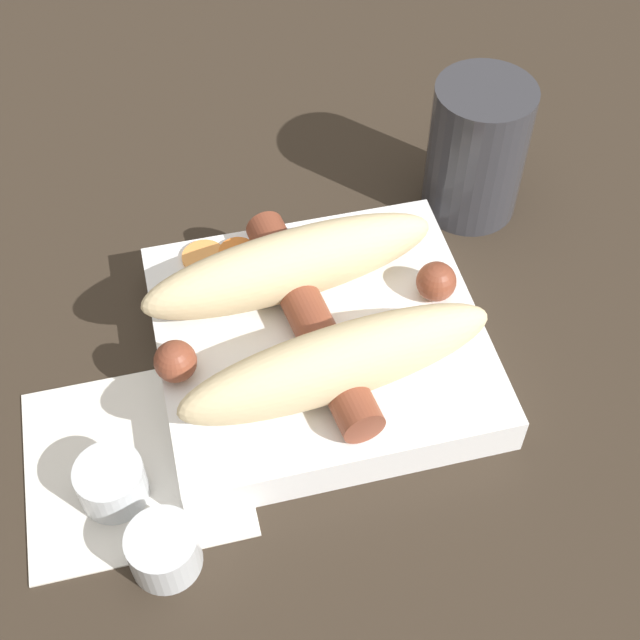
{
  "coord_description": "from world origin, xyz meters",
  "views": [
    {
      "loc": [
        -0.08,
        -0.35,
        0.49
      ],
      "look_at": [
        0.0,
        0.0,
        0.04
      ],
      "focal_mm": 50.0,
      "sensor_mm": 36.0,
      "label": 1
    }
  ],
  "objects_px": {
    "sausage": "(310,320)",
    "condiment_cup_far": "(164,551)",
    "food_tray": "(320,343)",
    "condiment_cup_near": "(112,484)",
    "bread_roll": "(313,312)",
    "drink_glass": "(477,150)"
  },
  "relations": [
    {
      "from": "sausage",
      "to": "condiment_cup_far",
      "type": "height_order",
      "value": "sausage"
    },
    {
      "from": "food_tray",
      "to": "condiment_cup_near",
      "type": "xyz_separation_m",
      "value": [
        -0.14,
        -0.07,
        -0.0
      ]
    },
    {
      "from": "condiment_cup_near",
      "to": "drink_glass",
      "type": "height_order",
      "value": "drink_glass"
    },
    {
      "from": "sausage",
      "to": "drink_glass",
      "type": "bearing_deg",
      "value": 37.56
    },
    {
      "from": "condiment_cup_far",
      "to": "food_tray",
      "type": "bearing_deg",
      "value": 45.27
    },
    {
      "from": "bread_roll",
      "to": "drink_glass",
      "type": "xyz_separation_m",
      "value": [
        0.15,
        0.12,
        -0.0
      ]
    },
    {
      "from": "sausage",
      "to": "condiment_cup_far",
      "type": "relative_size",
      "value": 4.93
    },
    {
      "from": "condiment_cup_near",
      "to": "bread_roll",
      "type": "bearing_deg",
      "value": 25.81
    },
    {
      "from": "sausage",
      "to": "condiment_cup_far",
      "type": "xyz_separation_m",
      "value": [
        -0.11,
        -0.12,
        -0.03
      ]
    },
    {
      "from": "food_tray",
      "to": "condiment_cup_near",
      "type": "relative_size",
      "value": 5.1
    },
    {
      "from": "bread_roll",
      "to": "sausage",
      "type": "height_order",
      "value": "bread_roll"
    },
    {
      "from": "drink_glass",
      "to": "bread_roll",
      "type": "bearing_deg",
      "value": -141.46
    },
    {
      "from": "food_tray",
      "to": "sausage",
      "type": "xyz_separation_m",
      "value": [
        -0.01,
        -0.0,
        0.03
      ]
    },
    {
      "from": "condiment_cup_near",
      "to": "food_tray",
      "type": "bearing_deg",
      "value": 26.41
    },
    {
      "from": "sausage",
      "to": "condiment_cup_far",
      "type": "bearing_deg",
      "value": -133.4
    },
    {
      "from": "condiment_cup_near",
      "to": "sausage",
      "type": "bearing_deg",
      "value": 27.1
    },
    {
      "from": "bread_roll",
      "to": "condiment_cup_far",
      "type": "distance_m",
      "value": 0.17
    },
    {
      "from": "food_tray",
      "to": "bread_roll",
      "type": "bearing_deg",
      "value": -140.08
    },
    {
      "from": "food_tray",
      "to": "drink_glass",
      "type": "relative_size",
      "value": 1.95
    },
    {
      "from": "sausage",
      "to": "drink_glass",
      "type": "height_order",
      "value": "drink_glass"
    },
    {
      "from": "sausage",
      "to": "condiment_cup_near",
      "type": "distance_m",
      "value": 0.16
    },
    {
      "from": "food_tray",
      "to": "condiment_cup_far",
      "type": "height_order",
      "value": "same"
    }
  ]
}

